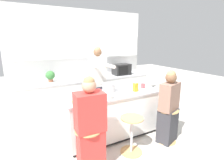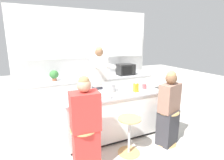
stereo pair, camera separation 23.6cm
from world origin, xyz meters
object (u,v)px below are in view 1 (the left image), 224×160
at_px(banana_bunch, 75,101).
at_px(juice_carton, 135,87).
at_px(microwave, 122,69).
at_px(potted_plant, 50,76).
at_px(bar_stool_center, 132,133).
at_px(person_seated_near, 169,110).
at_px(bar_stool_rightmost, 167,123).
at_px(cooking_pot, 109,87).
at_px(coffee_cup_near, 143,86).
at_px(person_cooking, 98,87).
at_px(kitchen_island, 114,115).
at_px(bar_stool_leftmost, 89,147).
at_px(person_wrapped_blanket, 90,127).
at_px(fruit_bowl, 107,97).

distance_m(banana_bunch, juice_carton, 1.26).
height_order(microwave, potted_plant, microwave).
xyz_separation_m(bar_stool_center, banana_bunch, (-0.82, 0.49, 0.56)).
bearing_deg(person_seated_near, bar_stool_rightmost, 133.01).
xyz_separation_m(cooking_pot, coffee_cup_near, (0.76, -0.13, -0.03)).
bearing_deg(person_cooking, potted_plant, 132.95).
height_order(kitchen_island, banana_bunch, banana_bunch).
bearing_deg(bar_stool_center, person_cooking, 93.04).
distance_m(bar_stool_leftmost, person_cooking, 1.52).
height_order(cooking_pot, banana_bunch, cooking_pot).
distance_m(bar_stool_leftmost, person_wrapped_blanket, 0.32).
bearing_deg(cooking_pot, bar_stool_rightmost, -45.35).
xyz_separation_m(kitchen_island, fruit_bowl, (-0.26, -0.21, 0.47)).
height_order(bar_stool_rightmost, potted_plant, potted_plant).
height_order(kitchen_island, fruit_bowl, fruit_bowl).
bearing_deg(microwave, bar_stool_leftmost, -132.17).
height_order(kitchen_island, person_seated_near, person_seated_near).
distance_m(bar_stool_center, bar_stool_rightmost, 0.79).
bearing_deg(bar_stool_leftmost, microwave, 47.83).
height_order(cooking_pot, fruit_bowl, cooking_pot).
bearing_deg(person_wrapped_blanket, cooking_pot, 51.55).
xyz_separation_m(bar_stool_leftmost, fruit_bowl, (0.53, 0.44, 0.57)).
height_order(bar_stool_leftmost, juice_carton, juice_carton).
height_order(cooking_pot, coffee_cup_near, cooking_pot).
bearing_deg(bar_stool_leftmost, banana_bunch, 93.12).
bearing_deg(bar_stool_leftmost, cooking_pot, 46.56).
distance_m(fruit_bowl, banana_bunch, 0.56).
height_order(cooking_pot, potted_plant, potted_plant).
relative_size(fruit_bowl, banana_bunch, 1.52).
bearing_deg(microwave, coffee_cup_near, -102.21).
bearing_deg(juice_carton, coffee_cup_near, 23.85).
xyz_separation_m(banana_bunch, microwave, (1.84, 1.49, 0.17)).
bearing_deg(fruit_bowl, banana_bunch, 173.12).
bearing_deg(microwave, kitchen_island, -127.09).
height_order(banana_bunch, microwave, microwave).
bearing_deg(bar_stool_center, banana_bunch, 149.28).
distance_m(cooking_pot, coffee_cup_near, 0.77).
height_order(person_seated_near, cooking_pot, person_seated_near).
bearing_deg(person_wrapped_blanket, bar_stool_rightmost, 3.53).
distance_m(person_seated_near, coffee_cup_near, 0.77).
distance_m(bar_stool_leftmost, bar_stool_center, 0.79).
relative_size(bar_stool_rightmost, potted_plant, 2.42).
xyz_separation_m(cooking_pot, banana_bunch, (-0.79, -0.30, -0.06)).
height_order(bar_stool_rightmost, coffee_cup_near, coffee_cup_near).
relative_size(bar_stool_rightmost, person_seated_near, 0.47).
bearing_deg(bar_stool_rightmost, bar_stool_leftmost, 179.47).
bearing_deg(banana_bunch, bar_stool_rightmost, -18.04).
bearing_deg(person_cooking, bar_stool_leftmost, -123.59).
distance_m(bar_stool_leftmost, banana_bunch, 0.76).
bearing_deg(cooking_pot, juice_carton, -28.73).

